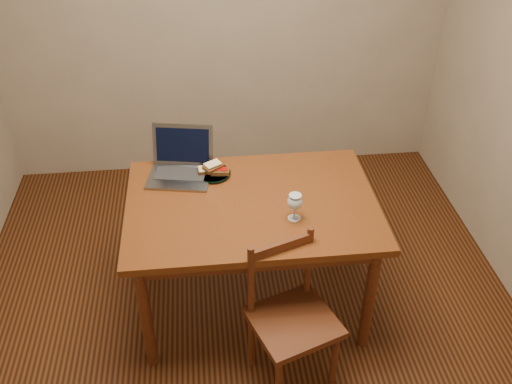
{
  "coord_description": "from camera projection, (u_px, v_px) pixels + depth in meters",
  "views": [
    {
      "loc": [
        -0.18,
        -2.27,
        2.52
      ],
      "look_at": [
        0.07,
        0.08,
        0.8
      ],
      "focal_mm": 40.0,
      "sensor_mm": 36.0,
      "label": 1
    }
  ],
  "objects": [
    {
      "name": "sandwich_cheese",
      "position": [
        207.0,
        170.0,
        3.14
      ],
      "size": [
        0.1,
        0.06,
        0.03
      ],
      "primitive_type": null,
      "rotation": [
        0.0,
        0.0,
        0.06
      ],
      "color": "#381E0C",
      "rests_on": "plate"
    },
    {
      "name": "milk_glass",
      "position": [
        295.0,
        207.0,
        2.8
      ],
      "size": [
        0.08,
        0.08,
        0.15
      ],
      "primitive_type": null,
      "color": "white",
      "rests_on": "table"
    },
    {
      "name": "plate",
      "position": [
        213.0,
        174.0,
        3.15
      ],
      "size": [
        0.19,
        0.19,
        0.02
      ],
      "primitive_type": "cylinder",
      "color": "black",
      "rests_on": "table"
    },
    {
      "name": "floor",
      "position": [
        245.0,
        313.0,
        3.33
      ],
      "size": [
        3.2,
        3.2,
        0.02
      ],
      "primitive_type": "cube",
      "color": "black",
      "rests_on": "ground"
    },
    {
      "name": "sandwich_top",
      "position": [
        213.0,
        166.0,
        3.13
      ],
      "size": [
        0.12,
        0.11,
        0.03
      ],
      "primitive_type": null,
      "rotation": [
        0.0,
        0.0,
        0.63
      ],
      "color": "#381E0C",
      "rests_on": "plate"
    },
    {
      "name": "back_wall",
      "position": [
        221.0,
        1.0,
        3.85
      ],
      "size": [
        3.2,
        0.02,
        2.6
      ],
      "primitive_type": "cube",
      "color": "gray",
      "rests_on": "floor"
    },
    {
      "name": "chair",
      "position": [
        292.0,
        312.0,
        2.73
      ],
      "size": [
        0.49,
        0.48,
        0.41
      ],
      "rotation": [
        0.0,
        0.0,
        0.35
      ],
      "color": "#3C1A0C",
      "rests_on": "floor"
    },
    {
      "name": "sandwich_tomato",
      "position": [
        220.0,
        171.0,
        3.13
      ],
      "size": [
        0.11,
        0.07,
        0.03
      ],
      "primitive_type": null,
      "rotation": [
        0.0,
        0.0,
        -0.11
      ],
      "color": "#381E0C",
      "rests_on": "plate"
    },
    {
      "name": "table",
      "position": [
        252.0,
        215.0,
        3.0
      ],
      "size": [
        1.3,
        0.9,
        0.74
      ],
      "color": "#4B240C",
      "rests_on": "floor"
    },
    {
      "name": "laptop",
      "position": [
        181.0,
        162.0,
        3.14
      ],
      "size": [
        0.39,
        0.36,
        0.24
      ],
      "rotation": [
        0.0,
        0.0,
        -0.19
      ],
      "color": "slate",
      "rests_on": "table"
    }
  ]
}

